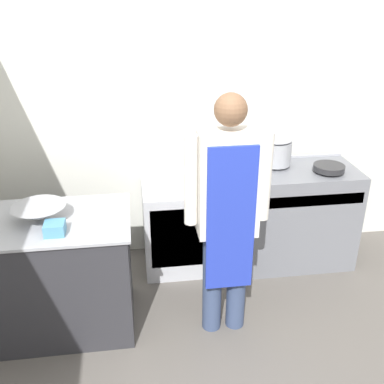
{
  "coord_description": "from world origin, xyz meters",
  "views": [
    {
      "loc": [
        -0.37,
        -1.95,
        2.38
      ],
      "look_at": [
        0.05,
        1.03,
        0.98
      ],
      "focal_mm": 42.0,
      "sensor_mm": 36.0,
      "label": 1
    }
  ],
  "objects_px": {
    "mixing_bowl": "(40,213)",
    "plastic_tub": "(55,228)",
    "fridge_unit": "(179,226)",
    "stock_pot": "(276,150)",
    "person_cook": "(227,208)",
    "stove": "(297,215)",
    "saute_pan": "(329,168)"
  },
  "relations": [
    {
      "from": "mixing_bowl",
      "to": "plastic_tub",
      "type": "xyz_separation_m",
      "value": [
        0.13,
        -0.21,
        -0.01
      ]
    },
    {
      "from": "fridge_unit",
      "to": "mixing_bowl",
      "type": "height_order",
      "value": "mixing_bowl"
    },
    {
      "from": "person_cook",
      "to": "saute_pan",
      "type": "relative_size",
      "value": 6.75
    },
    {
      "from": "person_cook",
      "to": "mixing_bowl",
      "type": "distance_m",
      "value": 1.29
    },
    {
      "from": "stove",
      "to": "mixing_bowl",
      "type": "bearing_deg",
      "value": -163.73
    },
    {
      "from": "fridge_unit",
      "to": "plastic_tub",
      "type": "bearing_deg",
      "value": -136.17
    },
    {
      "from": "fridge_unit",
      "to": "stock_pot",
      "type": "xyz_separation_m",
      "value": [
        0.87,
        0.06,
        0.66
      ]
    },
    {
      "from": "stock_pot",
      "to": "person_cook",
      "type": "bearing_deg",
      "value": -123.93
    },
    {
      "from": "stove",
      "to": "plastic_tub",
      "type": "distance_m",
      "value": 2.21
    },
    {
      "from": "fridge_unit",
      "to": "mixing_bowl",
      "type": "bearing_deg",
      "value": -147.25
    },
    {
      "from": "mixing_bowl",
      "to": "saute_pan",
      "type": "height_order",
      "value": "mixing_bowl"
    },
    {
      "from": "person_cook",
      "to": "stove",
      "type": "bearing_deg",
      "value": 44.46
    },
    {
      "from": "stove",
      "to": "plastic_tub",
      "type": "bearing_deg",
      "value": -157.54
    },
    {
      "from": "stock_pot",
      "to": "fridge_unit",
      "type": "bearing_deg",
      "value": -175.94
    },
    {
      "from": "stove",
      "to": "person_cook",
      "type": "relative_size",
      "value": 0.54
    },
    {
      "from": "person_cook",
      "to": "plastic_tub",
      "type": "relative_size",
      "value": 13.56
    },
    {
      "from": "fridge_unit",
      "to": "person_cook",
      "type": "distance_m",
      "value": 1.1
    },
    {
      "from": "saute_pan",
      "to": "stove",
      "type": "bearing_deg",
      "value": 151.72
    },
    {
      "from": "person_cook",
      "to": "plastic_tub",
      "type": "xyz_separation_m",
      "value": [
        -1.14,
        0.01,
        -0.07
      ]
    },
    {
      "from": "stove",
      "to": "fridge_unit",
      "type": "height_order",
      "value": "stove"
    },
    {
      "from": "saute_pan",
      "to": "stock_pot",
      "type": "bearing_deg",
      "value": 152.9
    },
    {
      "from": "saute_pan",
      "to": "plastic_tub",
      "type": "bearing_deg",
      "value": -161.78
    },
    {
      "from": "person_cook",
      "to": "stock_pot",
      "type": "distance_m",
      "value": 1.14
    },
    {
      "from": "person_cook",
      "to": "mixing_bowl",
      "type": "relative_size",
      "value": 4.84
    },
    {
      "from": "stove",
      "to": "mixing_bowl",
      "type": "height_order",
      "value": "mixing_bowl"
    },
    {
      "from": "plastic_tub",
      "to": "mixing_bowl",
      "type": "bearing_deg",
      "value": 121.65
    },
    {
      "from": "mixing_bowl",
      "to": "stock_pot",
      "type": "relative_size",
      "value": 1.35
    },
    {
      "from": "fridge_unit",
      "to": "mixing_bowl",
      "type": "relative_size",
      "value": 2.14
    },
    {
      "from": "stock_pot",
      "to": "saute_pan",
      "type": "relative_size",
      "value": 1.03
    },
    {
      "from": "stock_pot",
      "to": "stove",
      "type": "bearing_deg",
      "value": -26.03
    },
    {
      "from": "person_cook",
      "to": "stock_pot",
      "type": "relative_size",
      "value": 6.55
    },
    {
      "from": "fridge_unit",
      "to": "stock_pot",
      "type": "bearing_deg",
      "value": 4.06
    }
  ]
}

